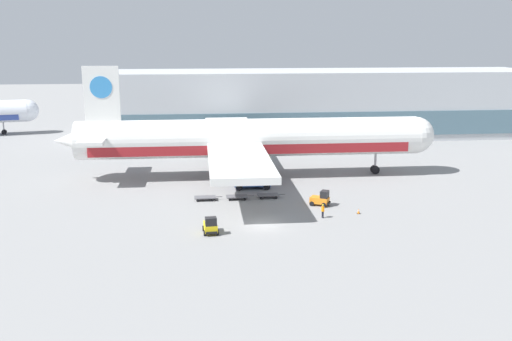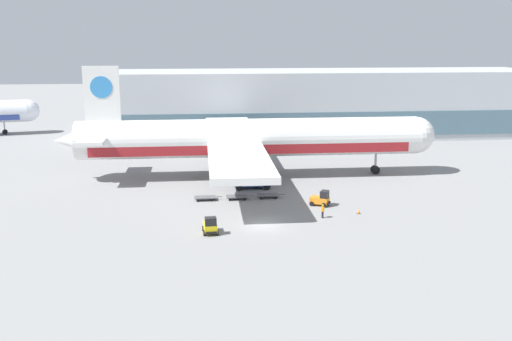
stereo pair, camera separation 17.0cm
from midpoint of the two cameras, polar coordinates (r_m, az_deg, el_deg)
name	(u,v)px [view 1 (the left image)]	position (r m, az deg, el deg)	size (l,w,h in m)	color
ground_plane	(263,225)	(66.04, 0.67, -5.49)	(400.00, 400.00, 0.00)	gray
terminal_building	(322,103)	(124.18, 6.62, 6.68)	(90.00, 18.20, 14.00)	#B2B7BC
airplane_main	(245,139)	(87.03, -1.15, 3.12)	(58.04, 48.03, 17.00)	white
scissor_lift_loader	(252,175)	(81.57, -0.45, -0.47)	(5.21, 3.38, 4.60)	#284C99
baggage_tug_foreground	(211,226)	(63.32, -4.64, -5.54)	(1.80, 2.55, 2.00)	yellow
baggage_tug_mid	(321,199)	(73.70, 6.45, -2.83)	(2.82, 2.51, 2.00)	orange
baggage_dolly_lead	(205,197)	(75.92, -5.17, -2.70)	(3.72, 1.58, 0.48)	#56565B
baggage_dolly_second	(237,197)	(76.06, -1.97, -2.62)	(3.72, 1.58, 0.48)	#56565B
baggage_dolly_third	(268,195)	(76.75, 1.17, -2.47)	(3.72, 1.58, 0.48)	#56565B
ground_crew_near	(323,210)	(68.76, 6.63, -3.94)	(0.33, 0.54, 1.70)	black
traffic_cone_near	(359,211)	(71.20, 10.16, -4.03)	(0.40, 0.40, 0.63)	black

